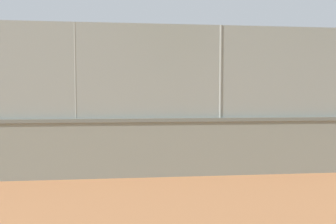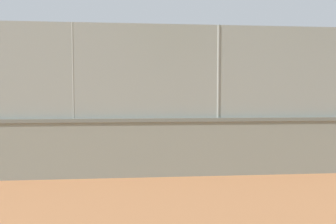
{
  "view_description": "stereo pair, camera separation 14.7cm",
  "coord_description": "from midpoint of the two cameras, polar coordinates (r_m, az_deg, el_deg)",
  "views": [
    {
      "loc": [
        1.76,
        17.31,
        1.78
      ],
      "look_at": [
        0.7,
        6.6,
        1.2
      ],
      "focal_mm": 33.24,
      "sensor_mm": 36.0,
      "label": 1
    },
    {
      "loc": [
        1.62,
        17.32,
        1.78
      ],
      "look_at": [
        0.7,
        6.6,
        1.2
      ],
      "focal_mm": 33.24,
      "sensor_mm": 36.0,
      "label": 2
    }
  ],
  "objects": [
    {
      "name": "perimeter_wall",
      "position": [
        7.09,
        9.69,
        -6.11
      ],
      "size": [
        32.06,
        0.47,
        1.28
      ],
      "color": "gray",
      "rests_on": "ground_plane"
    },
    {
      "name": "player_baseline_waiting",
      "position": [
        12.31,
        -15.7,
        -0.92
      ],
      "size": [
        1.17,
        0.75,
        1.6
      ],
      "color": "#B2B2B2",
      "rests_on": "ground_plane"
    },
    {
      "name": "player_near_wall_returning",
      "position": [
        14.04,
        16.61,
        -0.09
      ],
      "size": [
        0.95,
        0.95,
        1.73
      ],
      "color": "black",
      "rests_on": "ground_plane"
    },
    {
      "name": "fence_panel_on_wall",
      "position": [
        7.02,
        9.81,
        7.31
      ],
      "size": [
        31.49,
        0.22,
        2.03
      ],
      "color": "gray",
      "rests_on": "perimeter_wall"
    },
    {
      "name": "ground_plane",
      "position": [
        17.49,
        0.67,
        -2.73
      ],
      "size": [
        260.0,
        260.0,
        0.0
      ],
      "primitive_type": "plane",
      "color": "#B27247"
    },
    {
      "name": "player_crossing_court",
      "position": [
        14.5,
        -8.24,
        -0.06
      ],
      "size": [
        0.75,
        1.06,
        1.67
      ],
      "color": "#591919",
      "rests_on": "ground_plane"
    },
    {
      "name": "sports_ball",
      "position": [
        11.41,
        17.7,
        0.08
      ],
      "size": [
        0.11,
        0.11,
        0.11
      ],
      "primitive_type": "sphere",
      "color": "#3399D8"
    }
  ]
}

